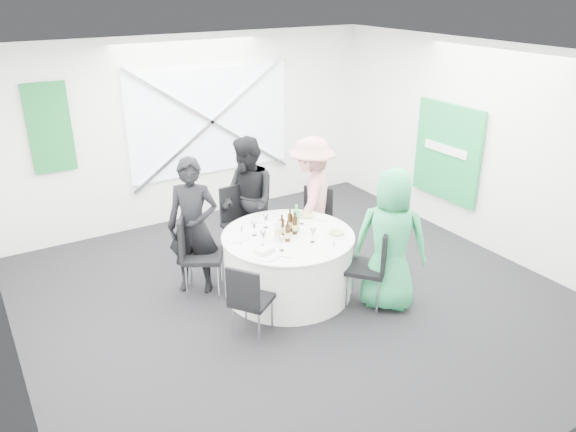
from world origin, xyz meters
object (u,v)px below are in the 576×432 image
chair_front_right (374,261)px  green_water_bottle (296,221)px  chair_back (240,217)px  person_woman_green (391,240)px  person_man_back_left (193,226)px  person_man_back (248,200)px  banquet_table (288,264)px  chair_front_left (248,297)px  chair_back_left (195,249)px  clear_water_bottle (278,231)px  person_woman_pink (311,198)px  chair_back_right (315,217)px

chair_front_right → green_water_bottle: size_ratio=2.93×
chair_back → green_water_bottle: (0.21, -1.07, 0.30)m
person_woman_green → person_man_back_left: bearing=5.1°
person_man_back_left → person_man_back: person_man_back is taller
chair_back → person_man_back_left: person_man_back_left is taller
banquet_table → green_water_bottle: (0.14, 0.04, 0.51)m
chair_front_right → chair_front_left: size_ratio=1.14×
chair_back_left → chair_front_right: 2.10m
chair_back_left → clear_water_bottle: (0.78, -0.63, 0.29)m
chair_front_right → chair_front_left: 1.53m
person_man_back_left → green_water_bottle: bearing=5.2°
banquet_table → clear_water_bottle: (-0.17, -0.06, 0.49)m
chair_back → clear_water_bottle: size_ratio=3.47×
green_water_bottle → person_man_back: bearing=96.7°
chair_back_left → chair_front_left: bearing=-144.4°
banquet_table → chair_front_right: chair_front_right is taller
chair_back_left → person_woman_pink: size_ratio=0.60×
chair_back → person_woman_green: person_woman_green is taller
chair_back_right → chair_front_right: bearing=-45.2°
person_woman_pink → green_water_bottle: person_woman_pink is taller
person_man_back_left → clear_water_bottle: 1.03m
person_man_back → chair_back_left: bearing=-62.7°
green_water_bottle → chair_front_right: bearing=-57.0°
chair_back_right → person_man_back_left: 1.78m
chair_back → chair_front_right: (0.74, -1.89, -0.02)m
chair_back → chair_back_right: 1.02m
chair_back → person_woman_green: 2.17m
person_woman_pink → green_water_bottle: 0.91m
person_man_back_left → clear_water_bottle: (0.74, -0.71, 0.04)m
banquet_table → person_man_back_left: person_man_back_left is taller
chair_back_left → green_water_bottle: 1.24m
chair_front_right → person_woman_pink: (0.11, 1.46, 0.26)m
chair_front_right → person_man_back_left: 2.15m
chair_back → person_woman_green: (0.90, -1.96, 0.24)m
chair_front_left → green_water_bottle: 1.24m
person_man_back → person_woman_green: bearing=24.2°
chair_front_left → person_man_back_left: size_ratio=0.52×
chair_front_left → chair_back: bearing=-59.6°
clear_water_bottle → banquet_table: bearing=20.1°
banquet_table → person_woman_green: person_woman_green is taller
chair_back_left → person_man_back: person_man_back is taller
chair_back_right → green_water_bottle: green_water_bottle is taller
person_man_back_left → person_woman_green: size_ratio=1.00×
person_man_back → clear_water_bottle: (-0.19, -1.10, 0.03)m
chair_back_left → chair_front_left: chair_back_left is taller
person_woman_pink → green_water_bottle: size_ratio=4.98×
chair_front_left → person_man_back_left: 1.30m
person_woman_pink → chair_back: bearing=-67.9°
chair_back_left → chair_back: bearing=-27.3°
person_man_back → chair_front_left: bearing=-26.8°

